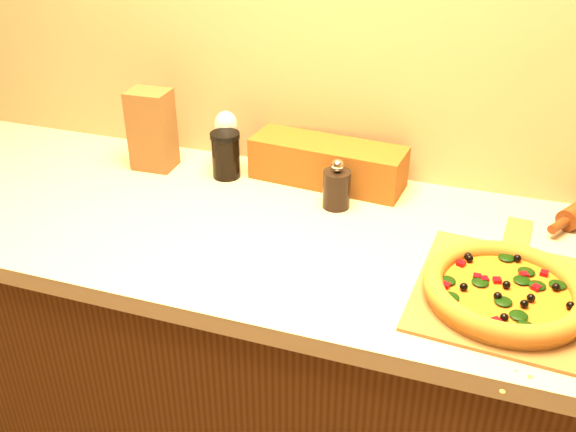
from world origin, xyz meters
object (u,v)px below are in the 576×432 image
at_px(pizza_peel, 505,290).
at_px(dark_jar, 226,155).
at_px(pepper_grinder, 337,188).
at_px(pizza, 506,290).
at_px(wine_glass, 226,128).

bearing_deg(pizza_peel, dark_jar, 161.86).
height_order(pepper_grinder, dark_jar, pepper_grinder).
bearing_deg(pizza, dark_jar, 155.47).
height_order(pizza, dark_jar, dark_jar).
height_order(pizza_peel, dark_jar, dark_jar).
height_order(pizza, pepper_grinder, pepper_grinder).
bearing_deg(dark_jar, pizza_peel, -22.13).
bearing_deg(pizza, pepper_grinder, 146.97).
bearing_deg(pepper_grinder, pizza, -33.03).
bearing_deg(pizza_peel, pepper_grinder, 154.69).
bearing_deg(pizza, pizza_peel, 88.40).
relative_size(wine_glass, dark_jar, 1.28).
distance_m(pizza_peel, wine_glass, 0.81).
height_order(wine_glass, dark_jar, wine_glass).
bearing_deg(pepper_grinder, wine_glass, 159.49).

